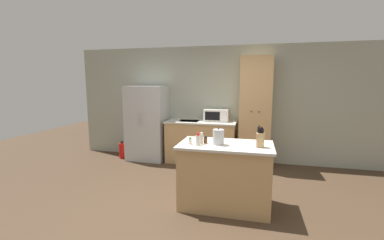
{
  "coord_description": "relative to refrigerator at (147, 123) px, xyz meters",
  "views": [
    {
      "loc": [
        0.66,
        -3.51,
        1.8
      ],
      "look_at": [
        -0.56,
        1.4,
        1.05
      ],
      "focal_mm": 24.0,
      "sensor_mm": 36.0,
      "label": 1
    }
  ],
  "objects": [
    {
      "name": "refrigerator",
      "position": [
        0.0,
        0.0,
        0.0
      ],
      "size": [
        0.87,
        0.68,
        1.71
      ],
      "color": "#B7BABC",
      "rests_on": "ground_plane"
    },
    {
      "name": "spice_bottle_green_herb",
      "position": [
        1.56,
        -2.06,
        0.12
      ],
      "size": [
        0.04,
        0.04,
        0.1
      ],
      "color": "beige",
      "rests_on": "kitchen_island"
    },
    {
      "name": "spice_bottle_tall_dark",
      "position": [
        1.68,
        -2.09,
        0.16
      ],
      "size": [
        0.06,
        0.06,
        0.17
      ],
      "color": "beige",
      "rests_on": "kitchen_island"
    },
    {
      "name": "kettle",
      "position": [
        1.95,
        -1.98,
        0.18
      ],
      "size": [
        0.16,
        0.16,
        0.24
      ],
      "color": "#B2B5B7",
      "rests_on": "kitchen_island"
    },
    {
      "name": "fire_extinguisher",
      "position": [
        -0.61,
        -0.12,
        -0.67
      ],
      "size": [
        0.14,
        0.14,
        0.42
      ],
      "color": "red",
      "rests_on": "ground_plane"
    },
    {
      "name": "spice_bottle_amber_oil",
      "position": [
        1.76,
        -1.95,
        0.12
      ],
      "size": [
        0.05,
        0.05,
        0.1
      ],
      "color": "#563319",
      "rests_on": "kitchen_island"
    },
    {
      "name": "knife_block",
      "position": [
        2.51,
        -1.99,
        0.18
      ],
      "size": [
        0.1,
        0.08,
        0.3
      ],
      "color": "tan",
      "rests_on": "kitchen_island"
    },
    {
      "name": "microwave",
      "position": [
        1.6,
        0.15,
        0.21
      ],
      "size": [
        0.54,
        0.33,
        0.26
      ],
      "color": "white",
      "rests_on": "back_counter"
    },
    {
      "name": "spice_bottle_short_red",
      "position": [
        1.71,
        -2.01,
        0.15
      ],
      "size": [
        0.05,
        0.05,
        0.17
      ],
      "color": "beige",
      "rests_on": "kitchen_island"
    },
    {
      "name": "kitchen_island",
      "position": [
        2.04,
        -1.91,
        -0.39
      ],
      "size": [
        1.32,
        0.77,
        0.93
      ],
      "color": "tan",
      "rests_on": "ground_plane"
    },
    {
      "name": "back_counter",
      "position": [
        1.27,
        0.03,
        -0.38
      ],
      "size": [
        1.56,
        0.63,
        0.94
      ],
      "color": "tan",
      "rests_on": "ground_plane"
    },
    {
      "name": "ground_plane",
      "position": [
        1.77,
        -1.97,
        -0.85
      ],
      "size": [
        14.0,
        14.0,
        0.0
      ],
      "primitive_type": "plane",
      "color": "#423021"
    },
    {
      "name": "pantry_cabinet",
      "position": [
        2.43,
        0.07,
        0.31
      ],
      "size": [
        0.65,
        0.55,
        2.32
      ],
      "color": "tan",
      "rests_on": "ground_plane"
    },
    {
      "name": "wall_back",
      "position": [
        1.77,
        0.36,
        0.45
      ],
      "size": [
        7.2,
        0.06,
        2.6
      ],
      "color": "#9EA393",
      "rests_on": "ground_plane"
    }
  ]
}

